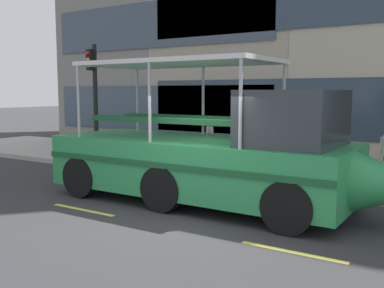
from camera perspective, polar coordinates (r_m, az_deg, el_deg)
ground_plane at (r=9.36m, az=0.43°, el=-9.38°), size 120.00×120.00×0.00m
sidewalk at (r=14.27m, az=12.59°, el=-3.56°), size 32.00×4.80×0.18m
curb_edge at (r=12.00m, az=8.45°, el=-5.41°), size 32.00×0.18×0.18m
lane_centreline at (r=8.69m, az=-2.59°, el=-10.64°), size 25.80×0.12×0.01m
curb_guardrail at (r=12.48m, az=6.25°, el=-1.91°), size 10.38×0.09×0.81m
traffic_light_pole at (r=16.29m, az=-12.43°, el=6.73°), size 0.24×0.46×4.07m
leaned_bicycle at (r=16.27m, az=-11.68°, el=-0.62°), size 1.74×0.46×0.96m
duck_tour_boat at (r=10.17m, az=3.22°, el=-1.67°), size 8.89×2.61×3.32m
pedestrian_mid_left at (r=13.85m, az=8.20°, el=1.09°), size 0.24×0.51×1.78m
pedestrian_mid_right at (r=13.86m, az=2.28°, el=0.65°), size 0.33×0.36×1.58m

